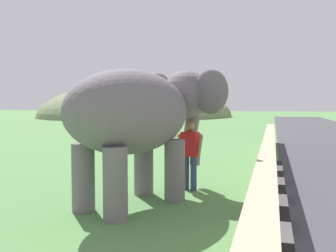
# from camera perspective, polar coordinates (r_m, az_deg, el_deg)

# --- Properties ---
(barrier_parapet) EXTENTS (28.00, 0.36, 1.00)m
(barrier_parapet) POSITION_cam_1_polar(r_m,az_deg,el_deg) (6.53, 15.08, -10.49)
(barrier_parapet) COLOR tan
(barrier_parapet) RESTS_ON ground_plane
(elephant) EXTENTS (4.04, 3.19, 2.87)m
(elephant) POSITION_cam_1_polar(r_m,az_deg,el_deg) (7.55, -3.90, 1.96)
(elephant) COLOR slate
(elephant) RESTS_ON ground_plane
(person_handler) EXTENTS (0.33, 0.67, 1.66)m
(person_handler) POSITION_cam_1_polar(r_m,az_deg,el_deg) (8.69, 3.47, -4.07)
(person_handler) COLOR navy
(person_handler) RESTS_ON ground_plane
(bus_orange) EXTENTS (9.64, 4.05, 3.50)m
(bus_orange) POSITION_cam_1_polar(r_m,az_deg,el_deg) (30.37, -5.22, 3.43)
(bus_orange) COLOR orange
(bus_orange) RESTS_ON ground_plane
(cow_near) EXTENTS (1.62, 1.65, 1.23)m
(cow_near) POSITION_cam_1_polar(r_m,az_deg,el_deg) (24.22, -1.16, 0.59)
(cow_near) COLOR beige
(cow_near) RESTS_ON ground_plane
(cow_mid) EXTENTS (1.92, 1.04, 1.23)m
(cow_mid) POSITION_cam_1_polar(r_m,az_deg,el_deg) (23.06, -0.63, 0.45)
(cow_mid) COLOR #473323
(cow_mid) RESTS_ON ground_plane
(hill_east) EXTENTS (39.40, 31.52, 11.52)m
(hill_east) POSITION_cam_1_polar(r_m,az_deg,el_deg) (63.44, -4.42, 1.53)
(hill_east) COLOR #6D7B57
(hill_east) RESTS_ON ground_plane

